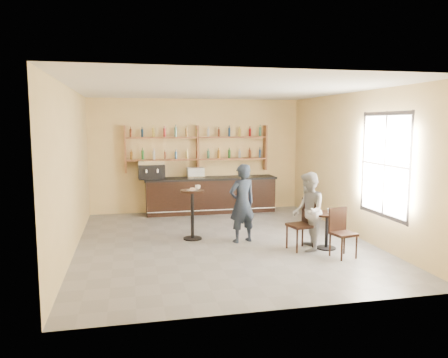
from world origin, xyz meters
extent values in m
plane|color=slate|center=(0.00, 0.00, 0.00)|extent=(7.00, 7.00, 0.00)
plane|color=white|center=(0.00, 0.00, 3.20)|extent=(7.00, 7.00, 0.00)
plane|color=#ECCA86|center=(0.00, 3.50, 1.60)|extent=(7.00, 0.00, 7.00)
plane|color=#ECCA86|center=(0.00, -3.50, 1.60)|extent=(7.00, 0.00, 7.00)
plane|color=#ECCA86|center=(-3.00, 0.00, 1.60)|extent=(0.00, 7.00, 7.00)
plane|color=#ECCA86|center=(3.00, 0.00, 1.60)|extent=(0.00, 7.00, 7.00)
plane|color=white|center=(2.99, -1.20, 1.70)|extent=(0.00, 2.00, 2.00)
cube|color=white|center=(-0.60, 0.38, 1.09)|extent=(0.24, 0.24, 0.00)
torus|color=#DC9250|center=(-0.59, 0.37, 1.11)|extent=(0.16, 0.16, 0.05)
imported|color=white|center=(-0.46, 0.48, 1.13)|extent=(0.13, 0.13, 0.09)
imported|color=black|center=(0.40, -0.07, 0.84)|extent=(0.70, 0.56, 1.67)
imported|color=white|center=(1.98, -0.93, 0.78)|extent=(0.12, 0.12, 0.09)
imported|color=gray|center=(1.52, -0.93, 0.78)|extent=(0.80, 0.90, 1.56)
camera|label=1|loc=(-1.92, -8.85, 2.50)|focal=35.00mm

